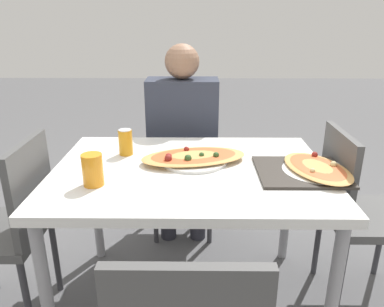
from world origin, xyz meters
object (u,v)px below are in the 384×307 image
at_px(pizza_second, 317,169).
at_px(dining_table, 190,183).
at_px(chair_side_right, 357,208).
at_px(chair_side_left, 11,222).
at_px(person_seated, 183,129).
at_px(chair_far_seated, 183,155).
at_px(drink_glass, 93,170).
at_px(soda_can, 126,142).
at_px(pizza_main, 194,157).

bearing_deg(pizza_second, dining_table, 175.01).
distance_m(dining_table, chair_side_right, 0.81).
distance_m(dining_table, chair_side_left, 0.82).
distance_m(dining_table, pizza_second, 0.55).
bearing_deg(chair_side_right, person_seated, -124.89).
height_order(chair_far_seated, drink_glass, chair_far_seated).
bearing_deg(chair_side_left, dining_table, -83.46).
bearing_deg(dining_table, drink_glass, -155.29).
bearing_deg(dining_table, pizza_second, -4.99).
relative_size(chair_far_seated, chair_side_left, 1.00).
height_order(chair_side_left, drink_glass, chair_side_left).
relative_size(chair_far_seated, chair_side_right, 1.00).
bearing_deg(chair_far_seated, soda_can, 66.58).
xyz_separation_m(chair_far_seated, drink_glass, (-0.33, -0.94, 0.29)).
distance_m(dining_table, pizza_main, 0.12).
xyz_separation_m(chair_side_right, drink_glass, (-1.18, -0.23, 0.29)).
bearing_deg(drink_glass, dining_table, 24.71).
xyz_separation_m(chair_far_seated, pizza_second, (0.60, -0.81, 0.24)).
relative_size(dining_table, pizza_main, 2.30).
xyz_separation_m(person_seated, pizza_main, (0.07, -0.57, 0.04)).
height_order(person_seated, soda_can, person_seated).
height_order(chair_far_seated, soda_can, chair_far_seated).
distance_m(chair_side_left, person_seated, 1.07).
bearing_deg(person_seated, soda_can, 61.99).
bearing_deg(pizza_second, drink_glass, -172.11).
distance_m(pizza_main, soda_can, 0.34).
distance_m(dining_table, chair_far_seated, 0.78).
height_order(chair_far_seated, person_seated, person_seated).
xyz_separation_m(chair_side_left, drink_glass, (0.41, -0.08, 0.29)).
bearing_deg(pizza_main, person_seated, 96.98).
bearing_deg(soda_can, drink_glass, -101.22).
xyz_separation_m(pizza_main, drink_glass, (-0.40, -0.25, 0.04)).
relative_size(dining_table, chair_far_seated, 1.37).
bearing_deg(pizza_second, pizza_main, 166.56).
xyz_separation_m(pizza_main, pizza_second, (0.53, -0.13, -0.00)).
bearing_deg(pizza_main, drink_glass, -147.24).
bearing_deg(soda_can, chair_far_seated, 66.58).
bearing_deg(drink_glass, chair_far_seated, 70.87).
relative_size(chair_far_seated, soda_can, 7.07).
height_order(person_seated, pizza_second, person_seated).
bearing_deg(chair_far_seated, dining_table, 94.21).
xyz_separation_m(pizza_main, soda_can, (-0.33, 0.09, 0.04)).
relative_size(pizza_main, soda_can, 4.20).
relative_size(chair_side_right, pizza_second, 2.07).
xyz_separation_m(chair_side_right, person_seated, (-0.85, 0.59, 0.21)).
distance_m(dining_table, person_seated, 0.66).
bearing_deg(chair_side_right, pizza_second, -67.16).
distance_m(chair_side_right, soda_can, 1.15).
bearing_deg(pizza_second, chair_side_right, 22.84).
bearing_deg(dining_table, pizza_main, 79.84).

